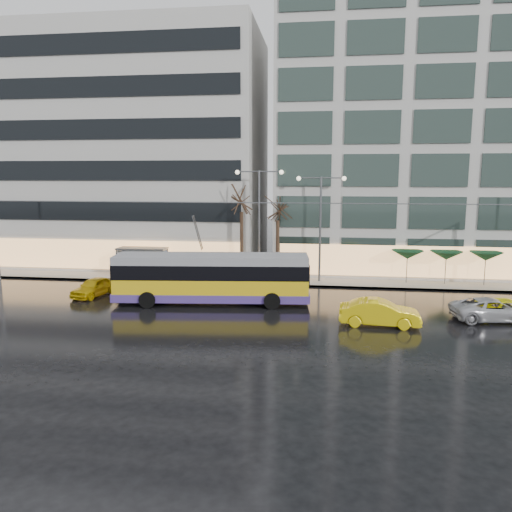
% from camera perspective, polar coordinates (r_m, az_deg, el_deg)
% --- Properties ---
extents(ground, '(140.00, 140.00, 0.00)m').
position_cam_1_polar(ground, '(31.89, -5.73, -6.79)').
color(ground, black).
rests_on(ground, ground).
extents(sidewalk, '(80.00, 10.00, 0.15)m').
position_cam_1_polar(sidewalk, '(44.95, 0.87, -1.91)').
color(sidewalk, gray).
rests_on(sidewalk, ground).
extents(kerb, '(80.00, 0.10, 0.15)m').
position_cam_1_polar(kerb, '(40.15, 0.04, -3.27)').
color(kerb, slate).
rests_on(kerb, ground).
extents(building_left, '(34.00, 14.00, 22.00)m').
position_cam_1_polar(building_left, '(54.07, -18.12, 11.32)').
color(building_left, '#B5B3AD').
rests_on(building_left, sidewalk).
extents(building_right, '(32.00, 14.00, 25.00)m').
position_cam_1_polar(building_right, '(50.35, 21.78, 13.02)').
color(building_right, '#B5B3AD').
rests_on(building_right, sidewalk).
extents(trolleybus, '(13.46, 5.54, 6.15)m').
position_cam_1_polar(trolleybus, '(34.44, -5.09, -2.72)').
color(trolleybus, gold).
rests_on(trolleybus, ground).
extents(catenary, '(42.24, 5.12, 7.00)m').
position_cam_1_polar(catenary, '(38.50, -1.66, 2.49)').
color(catenary, '#595B60').
rests_on(catenary, ground).
extents(bus_shelter, '(4.20, 1.60, 2.51)m').
position_cam_1_polar(bus_shelter, '(43.91, -13.23, 0.07)').
color(bus_shelter, '#595B60').
rests_on(bus_shelter, sidewalk).
extents(street_lamp_near, '(3.96, 0.36, 9.03)m').
position_cam_1_polar(street_lamp_near, '(41.02, 0.36, 5.35)').
color(street_lamp_near, '#595B60').
rests_on(street_lamp_near, sidewalk).
extents(street_lamp_far, '(3.96, 0.36, 8.53)m').
position_cam_1_polar(street_lamp_far, '(40.71, 7.38, 4.86)').
color(street_lamp_far, '#595B60').
rests_on(street_lamp_far, sidewalk).
extents(tree_a, '(3.20, 3.20, 8.40)m').
position_cam_1_polar(tree_a, '(41.37, -1.68, 6.90)').
color(tree_a, black).
rests_on(tree_a, sidewalk).
extents(tree_b, '(3.20, 3.20, 7.70)m').
position_cam_1_polar(tree_b, '(41.23, 2.51, 5.93)').
color(tree_b, black).
rests_on(tree_b, sidewalk).
extents(parasol_a, '(2.50, 2.50, 2.65)m').
position_cam_1_polar(parasol_a, '(41.84, 16.92, 0.14)').
color(parasol_a, '#595B60').
rests_on(parasol_a, sidewalk).
extents(parasol_b, '(2.50, 2.50, 2.65)m').
position_cam_1_polar(parasol_b, '(42.43, 20.92, 0.05)').
color(parasol_b, '#595B60').
rests_on(parasol_b, sidewalk).
extents(parasol_c, '(2.50, 2.50, 2.65)m').
position_cam_1_polar(parasol_c, '(43.23, 24.79, -0.03)').
color(parasol_c, '#595B60').
rests_on(parasol_c, sidewalk).
extents(taxi_a, '(2.40, 4.22, 1.35)m').
position_cam_1_polar(taxi_a, '(38.43, -18.04, -3.39)').
color(taxi_a, gold).
rests_on(taxi_a, ground).
extents(taxi_b, '(4.77, 1.88, 1.55)m').
position_cam_1_polar(taxi_b, '(30.41, 13.93, -6.31)').
color(taxi_b, yellow).
rests_on(taxi_b, ground).
extents(taxi_c, '(4.72, 2.29, 1.29)m').
position_cam_1_polar(taxi_c, '(34.33, 27.05, -5.50)').
color(taxi_c, '#FFFC0D').
rests_on(taxi_c, ground).
extents(sedan_silver, '(5.21, 2.92, 1.38)m').
position_cam_1_polar(sedan_silver, '(33.77, 25.46, -5.54)').
color(sedan_silver, '#B4B4B9').
rests_on(sedan_silver, ground).
extents(pedestrian_a, '(1.15, 1.16, 2.19)m').
position_cam_1_polar(pedestrian_a, '(42.04, -11.07, -0.75)').
color(pedestrian_a, black).
rests_on(pedestrian_a, sidewalk).
extents(pedestrian_b, '(0.85, 0.70, 1.64)m').
position_cam_1_polar(pedestrian_b, '(43.29, -8.27, -1.24)').
color(pedestrian_b, black).
rests_on(pedestrian_b, sidewalk).
extents(pedestrian_c, '(1.24, 0.89, 2.11)m').
position_cam_1_polar(pedestrian_c, '(43.42, -15.42, -1.04)').
color(pedestrian_c, black).
rests_on(pedestrian_c, sidewalk).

